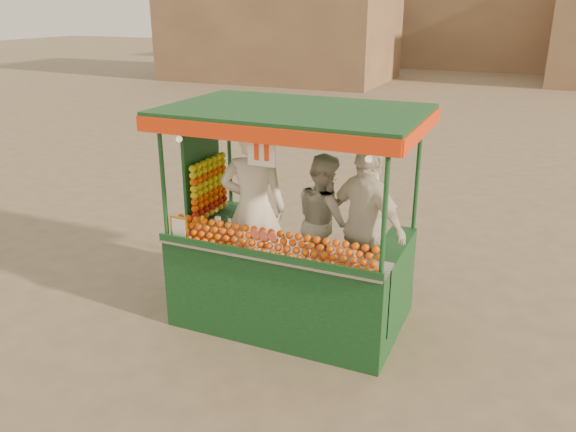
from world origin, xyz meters
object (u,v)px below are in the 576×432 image
at_px(juice_cart, 283,257).
at_px(vendor_left, 254,209).
at_px(vendor_right, 366,226).
at_px(vendor_middle, 324,221).

distance_m(juice_cart, vendor_left, 0.62).
distance_m(juice_cart, vendor_right, 0.97).
height_order(vendor_left, vendor_right, vendor_left).
bearing_deg(vendor_middle, vendor_left, 84.36).
bearing_deg(juice_cart, vendor_left, 168.52).
bearing_deg(vendor_left, vendor_right, 170.71).
xyz_separation_m(juice_cart, vendor_left, (-0.40, 0.08, 0.48)).
height_order(vendor_middle, vendor_right, vendor_right).
bearing_deg(vendor_right, juice_cart, 46.68).
height_order(vendor_left, vendor_middle, vendor_left).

